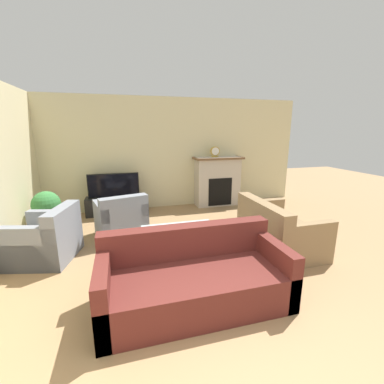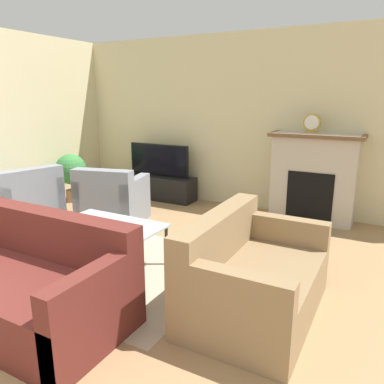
{
  "view_description": "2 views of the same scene",
  "coord_description": "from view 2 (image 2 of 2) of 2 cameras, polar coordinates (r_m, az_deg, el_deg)",
  "views": [
    {
      "loc": [
        -0.68,
        -1.24,
        1.94
      ],
      "look_at": [
        0.54,
        3.13,
        0.83
      ],
      "focal_mm": 24.0,
      "sensor_mm": 36.0,
      "label": 1
    },
    {
      "loc": [
        2.67,
        -0.5,
        1.77
      ],
      "look_at": [
        0.71,
        3.11,
        0.7
      ],
      "focal_mm": 35.0,
      "sensor_mm": 36.0,
      "label": 2
    }
  ],
  "objects": [
    {
      "name": "potted_plant",
      "position": [
        6.64,
        -17.95,
        3.05
      ],
      "size": [
        0.51,
        0.51,
        0.82
      ],
      "color": "#AD704C",
      "rests_on": "ground_plane"
    },
    {
      "name": "coffee_table",
      "position": [
        4.02,
        -12.84,
        -5.48
      ],
      "size": [
        1.14,
        0.72,
        0.45
      ],
      "color": "#333338",
      "rests_on": "ground_plane"
    },
    {
      "name": "fireplace",
      "position": [
        5.58,
        18.07,
        2.32
      ],
      "size": [
        1.25,
        0.49,
        1.26
      ],
      "color": "#BCB2A3",
      "rests_on": "ground_plane"
    },
    {
      "name": "area_rug",
      "position": [
        4.18,
        -12.43,
        -10.79
      ],
      "size": [
        2.34,
        1.92,
        0.0
      ],
      "color": "#B7A88E",
      "rests_on": "ground_plane"
    },
    {
      "name": "armchair_by_window",
      "position": [
        5.79,
        -24.18,
        -1.46
      ],
      "size": [
        1.01,
        1.04,
        0.82
      ],
      "rotation": [
        0.0,
        0.0,
        -1.81
      ],
      "color": "gray",
      "rests_on": "ground_plane"
    },
    {
      "name": "armchair_accent",
      "position": [
        5.39,
        -12.06,
        -1.58
      ],
      "size": [
        0.99,
        0.96,
        0.82
      ],
      "rotation": [
        0.0,
        0.0,
        3.39
      ],
      "color": "gray",
      "rests_on": "ground_plane"
    },
    {
      "name": "wall_back",
      "position": [
        6.25,
        3.15,
        10.68
      ],
      "size": [
        7.89,
        0.06,
        2.7
      ],
      "color": "beige",
      "rests_on": "ground_plane"
    },
    {
      "name": "tv",
      "position": [
        6.48,
        -5.06,
        4.86
      ],
      "size": [
        1.14,
        0.06,
        0.55
      ],
      "color": "black",
      "rests_on": "tv_stand"
    },
    {
      "name": "couch_sectional",
      "position": [
        3.49,
        -25.59,
        -12.09
      ],
      "size": [
        2.07,
        0.92,
        0.82
      ],
      "color": "#5B231E",
      "rests_on": "ground_plane"
    },
    {
      "name": "tv_stand",
      "position": [
        6.58,
        -4.95,
        0.74
      ],
      "size": [
        1.3,
        0.39,
        0.41
      ],
      "color": "black",
      "rests_on": "ground_plane"
    },
    {
      "name": "couch_loveseat",
      "position": [
        3.22,
        9.03,
        -12.96
      ],
      "size": [
        0.91,
        1.4,
        0.82
      ],
      "rotation": [
        0.0,
        0.0,
        1.57
      ],
      "color": "#8C704C",
      "rests_on": "ground_plane"
    },
    {
      "name": "mantel_clock",
      "position": [
        5.5,
        17.82,
        9.97
      ],
      "size": [
        0.24,
        0.07,
        0.27
      ],
      "color": "#B79338",
      "rests_on": "fireplace"
    }
  ]
}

